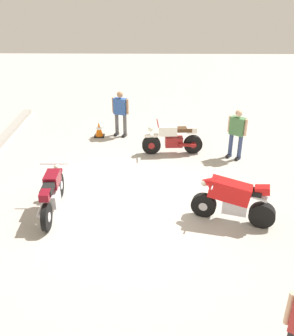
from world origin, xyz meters
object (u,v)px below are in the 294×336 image
at_px(motorcycle_red_sportbike, 233,199).
at_px(person_in_green_shirt, 237,131).
at_px(motorcycle_maroon_cruiser, 52,193).
at_px(person_in_blue_shirt, 120,111).
at_px(traffic_cone, 99,130).
at_px(motorcycle_cream_vintage, 173,139).

relative_size(motorcycle_red_sportbike, person_in_green_shirt, 1.21).
xyz_separation_m(motorcycle_maroon_cruiser, person_in_blue_shirt, (4.95, -1.28, 0.39)).
relative_size(person_in_blue_shirt, person_in_green_shirt, 1.02).
bearing_deg(person_in_green_shirt, motorcycle_red_sportbike, 23.87).
xyz_separation_m(motorcycle_red_sportbike, traffic_cone, (5.16, 3.77, -0.33)).
distance_m(motorcycle_cream_vintage, person_in_green_shirt, 2.01).
relative_size(motorcycle_cream_vintage, motorcycle_maroon_cruiser, 0.93).
height_order(motorcycle_red_sportbike, person_in_green_shirt, person_in_green_shirt).
distance_m(motorcycle_red_sportbike, person_in_green_shirt, 3.55).
height_order(motorcycle_red_sportbike, motorcycle_maroon_cruiser, motorcycle_red_sportbike).
bearing_deg(traffic_cone, motorcycle_red_sportbike, -143.79).
bearing_deg(motorcycle_red_sportbike, motorcycle_cream_vintage, -54.97).
bearing_deg(motorcycle_red_sportbike, traffic_cone, -36.65).
height_order(motorcycle_maroon_cruiser, person_in_blue_shirt, person_in_blue_shirt).
distance_m(motorcycle_maroon_cruiser, traffic_cone, 4.87).
bearing_deg(motorcycle_red_sportbike, person_in_green_shirt, -84.80).
height_order(person_in_blue_shirt, traffic_cone, person_in_blue_shirt).
relative_size(person_in_blue_shirt, traffic_cone, 3.05).
bearing_deg(person_in_green_shirt, motorcycle_cream_vintage, -63.15).
xyz_separation_m(motorcycle_maroon_cruiser, person_in_green_shirt, (3.14, -5.01, 0.37)).
xyz_separation_m(person_in_green_shirt, traffic_cone, (1.70, 4.51, -0.63)).
height_order(motorcycle_maroon_cruiser, traffic_cone, motorcycle_maroon_cruiser).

